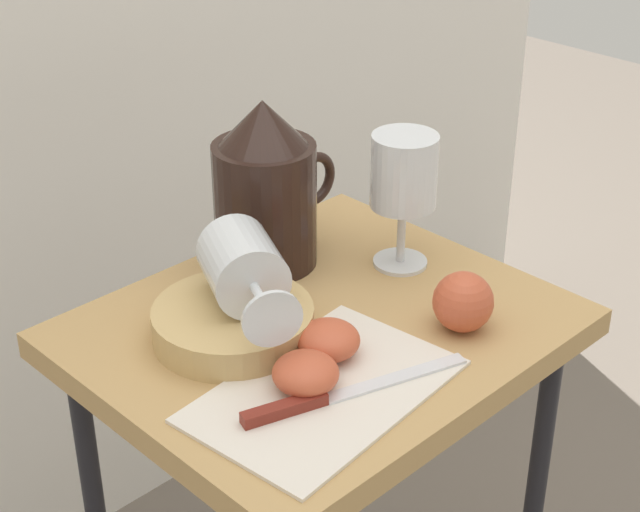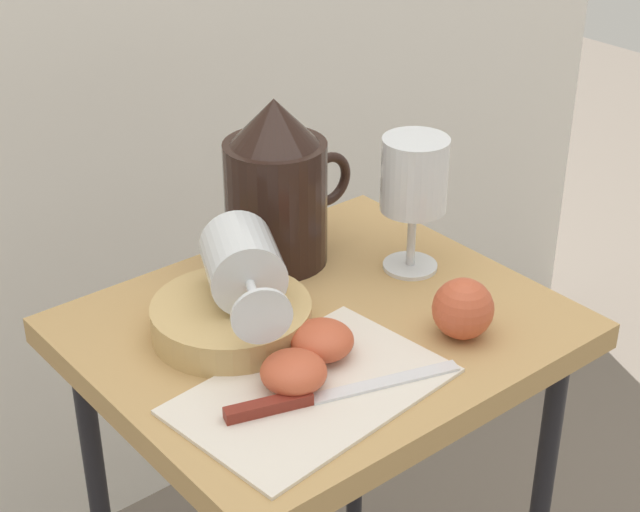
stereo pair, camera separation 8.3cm
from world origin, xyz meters
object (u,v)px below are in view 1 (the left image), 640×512
at_px(table, 320,385).
at_px(apple_half_right, 328,340).
at_px(pitcher, 266,199).
at_px(apple_half_left, 306,373).
at_px(knife, 324,398).
at_px(wine_glass_tipped_near, 244,268).
at_px(basket_tray, 233,323).
at_px(apple_whole, 463,302).
at_px(wine_glass_upright, 404,178).

height_order(table, apple_half_right, apple_half_right).
xyz_separation_m(pitcher, apple_half_left, (-0.15, -0.22, -0.06)).
xyz_separation_m(pitcher, knife, (-0.15, -0.25, -0.07)).
relative_size(wine_glass_tipped_near, apple_half_left, 2.59).
distance_m(basket_tray, knife, 0.15).
xyz_separation_m(apple_whole, knife, (-0.20, 0.01, -0.02)).
height_order(wine_glass_tipped_near, apple_half_left, wine_glass_tipped_near).
relative_size(wine_glass_upright, apple_half_right, 2.51).
distance_m(table, knife, 0.17).
distance_m(pitcher, knife, 0.30).
distance_m(wine_glass_tipped_near, apple_whole, 0.23).
height_order(wine_glass_tipped_near, knife, wine_glass_tipped_near).
relative_size(table, pitcher, 3.43).
relative_size(basket_tray, wine_glass_upright, 1.04).
height_order(pitcher, apple_half_right, pitcher).
xyz_separation_m(table, wine_glass_upright, (0.16, 0.02, 0.19)).
height_order(pitcher, knife, pitcher).
height_order(table, apple_half_left, apple_half_left).
height_order(apple_half_left, apple_half_right, same).
bearing_deg(apple_whole, knife, 178.02).
distance_m(table, apple_whole, 0.19).
relative_size(pitcher, knife, 0.87).
bearing_deg(apple_half_left, apple_half_right, 24.37).
bearing_deg(knife, wine_glass_tipped_near, 77.46).
bearing_deg(apple_half_left, table, 39.25).
xyz_separation_m(wine_glass_upright, apple_whole, (-0.06, -0.14, -0.08)).
xyz_separation_m(wine_glass_upright, apple_half_left, (-0.25, -0.10, -0.09)).
distance_m(pitcher, wine_glass_tipped_near, 0.15).
distance_m(apple_half_right, knife, 0.08).
relative_size(pitcher, apple_half_left, 3.11).
relative_size(pitcher, apple_half_right, 3.11).
relative_size(basket_tray, pitcher, 0.84).
xyz_separation_m(wine_glass_tipped_near, apple_half_right, (0.02, -0.10, -0.05)).
bearing_deg(pitcher, wine_glass_tipped_near, -140.45).
relative_size(wine_glass_upright, apple_half_left, 2.51).
xyz_separation_m(table, knife, (-0.10, -0.11, 0.09)).
bearing_deg(table, apple_whole, -49.38).
height_order(wine_glass_upright, wine_glass_tipped_near, wine_glass_upright).
distance_m(basket_tray, wine_glass_tipped_near, 0.06).
bearing_deg(pitcher, knife, -121.23).
xyz_separation_m(wine_glass_upright, knife, (-0.26, -0.13, -0.10)).
distance_m(apple_half_left, knife, 0.03).
height_order(basket_tray, wine_glass_upright, wine_glass_upright).
bearing_deg(apple_half_right, knife, -137.80).
height_order(pitcher, apple_whole, pitcher).
bearing_deg(basket_tray, wine_glass_upright, -4.28).
height_order(pitcher, wine_glass_upright, pitcher).
bearing_deg(basket_tray, table, -25.85).
relative_size(basket_tray, apple_half_left, 2.60).
xyz_separation_m(table, pitcher, (0.05, 0.14, 0.17)).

